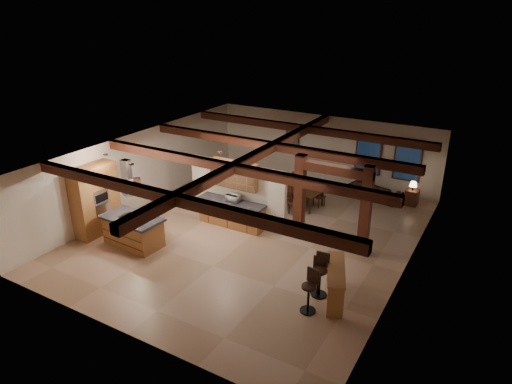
# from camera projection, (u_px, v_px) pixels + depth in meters

# --- Properties ---
(ground) EXTENTS (12.00, 12.00, 0.00)m
(ground) POSITION_uv_depth(u_px,v_px,m) (255.00, 233.00, 15.63)
(ground) COLOR tan
(ground) RESTS_ON ground
(room_walls) EXTENTS (12.00, 12.00, 12.00)m
(room_walls) POSITION_uv_depth(u_px,v_px,m) (255.00, 185.00, 14.95)
(room_walls) COLOR beige
(room_walls) RESTS_ON ground
(ceiling_beams) EXTENTS (10.00, 12.00, 0.28)m
(ceiling_beams) POSITION_uv_depth(u_px,v_px,m) (255.00, 156.00, 14.58)
(ceiling_beams) COLOR #3D1E0F
(ceiling_beams) RESTS_ON room_walls
(timber_posts) EXTENTS (2.50, 0.30, 2.90)m
(timber_posts) POSITION_uv_depth(u_px,v_px,m) (332.00, 195.00, 14.20)
(timber_posts) COLOR #3D1E0F
(timber_posts) RESTS_ON ground
(partition_wall) EXTENTS (3.80, 0.18, 2.20)m
(partition_wall) POSITION_uv_depth(u_px,v_px,m) (237.00, 193.00, 16.07)
(partition_wall) COLOR beige
(partition_wall) RESTS_ON ground
(pantry_cabinet) EXTENTS (0.67, 1.60, 2.40)m
(pantry_cabinet) POSITION_uv_depth(u_px,v_px,m) (95.00, 200.00, 15.25)
(pantry_cabinet) COLOR #A46D35
(pantry_cabinet) RESTS_ON ground
(back_counter) EXTENTS (2.50, 0.66, 0.94)m
(back_counter) POSITION_uv_depth(u_px,v_px,m) (232.00, 213.00, 16.00)
(back_counter) COLOR #A46D35
(back_counter) RESTS_ON ground
(upper_display_cabinet) EXTENTS (1.80, 0.36, 0.95)m
(upper_display_cabinet) POSITION_uv_depth(u_px,v_px,m) (234.00, 175.00, 15.64)
(upper_display_cabinet) COLOR #A46D35
(upper_display_cabinet) RESTS_ON partition_wall
(range_hood) EXTENTS (1.10, 1.10, 1.40)m
(range_hood) POSITION_uv_depth(u_px,v_px,m) (129.00, 194.00, 14.22)
(range_hood) COLOR silver
(range_hood) RESTS_ON room_walls
(back_windows) EXTENTS (2.70, 0.07, 1.70)m
(back_windows) POSITION_uv_depth(u_px,v_px,m) (388.00, 158.00, 18.51)
(back_windows) COLOR #3D1E0F
(back_windows) RESTS_ON room_walls
(framed_art) EXTENTS (0.65, 0.05, 0.85)m
(framed_art) POSITION_uv_depth(u_px,v_px,m) (292.00, 138.00, 20.43)
(framed_art) COLOR #3D1E0F
(framed_art) RESTS_ON room_walls
(recessed_cans) EXTENTS (3.16, 2.46, 0.03)m
(recessed_cans) POSITION_uv_depth(u_px,v_px,m) (153.00, 157.00, 14.16)
(recessed_cans) COLOR silver
(recessed_cans) RESTS_ON room_walls
(kitchen_island) EXTENTS (2.06, 1.17, 0.99)m
(kitchen_island) POSITION_uv_depth(u_px,v_px,m) (133.00, 231.00, 14.71)
(kitchen_island) COLOR #A46D35
(kitchen_island) RESTS_ON ground
(dining_table) EXTENTS (2.08, 1.36, 0.68)m
(dining_table) POSITION_uv_depth(u_px,v_px,m) (297.00, 197.00, 17.72)
(dining_table) COLOR #3B200E
(dining_table) RESTS_ON ground
(sofa) EXTENTS (2.25, 1.34, 0.62)m
(sofa) POSITION_uv_depth(u_px,v_px,m) (375.00, 190.00, 18.39)
(sofa) COLOR black
(sofa) RESTS_ON ground
(microwave) EXTENTS (0.48, 0.34, 0.25)m
(microwave) POSITION_uv_depth(u_px,v_px,m) (233.00, 198.00, 15.74)
(microwave) COLOR #B8B7BC
(microwave) RESTS_ON back_counter
(bar_counter) EXTENTS (1.07, 1.83, 0.94)m
(bar_counter) POSITION_uv_depth(u_px,v_px,m) (336.00, 278.00, 11.90)
(bar_counter) COLOR #A46D35
(bar_counter) RESTS_ON ground
(side_table) EXTENTS (0.50, 0.50, 0.60)m
(side_table) POSITION_uv_depth(u_px,v_px,m) (411.00, 197.00, 17.75)
(side_table) COLOR #3D1E0F
(side_table) RESTS_ON ground
(table_lamp) EXTENTS (0.29, 0.29, 0.34)m
(table_lamp) POSITION_uv_depth(u_px,v_px,m) (413.00, 184.00, 17.54)
(table_lamp) COLOR black
(table_lamp) RESTS_ON side_table
(bar_stool_a) EXTENTS (0.41, 0.43, 1.17)m
(bar_stool_a) POSITION_uv_depth(u_px,v_px,m) (310.00, 291.00, 11.45)
(bar_stool_a) COLOR black
(bar_stool_a) RESTS_ON ground
(bar_stool_b) EXTENTS (0.43, 0.43, 1.23)m
(bar_stool_b) POSITION_uv_depth(u_px,v_px,m) (321.00, 275.00, 12.09)
(bar_stool_b) COLOR black
(bar_stool_b) RESTS_ON ground
(bar_stool_c) EXTENTS (0.40, 0.41, 1.08)m
(bar_stool_c) POSITION_uv_depth(u_px,v_px,m) (318.00, 276.00, 12.18)
(bar_stool_c) COLOR black
(bar_stool_c) RESTS_ON ground
(dining_chairs) EXTENTS (2.12, 2.12, 1.05)m
(dining_chairs) POSITION_uv_depth(u_px,v_px,m) (297.00, 192.00, 17.65)
(dining_chairs) COLOR #3D1E0F
(dining_chairs) RESTS_ON ground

